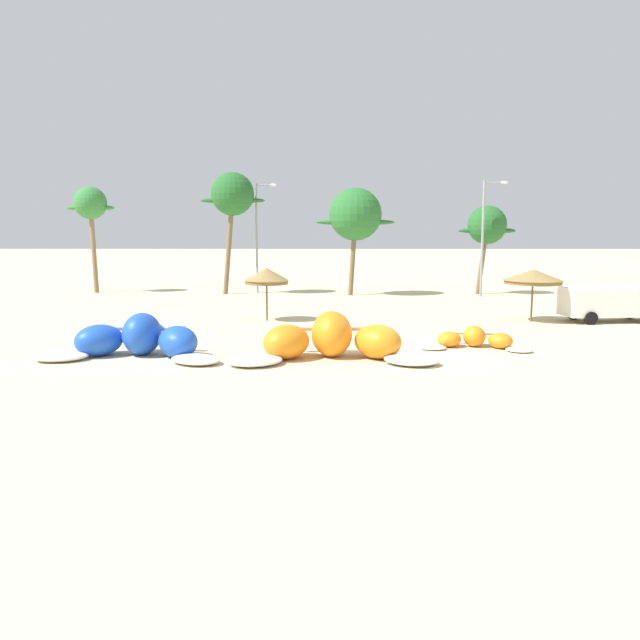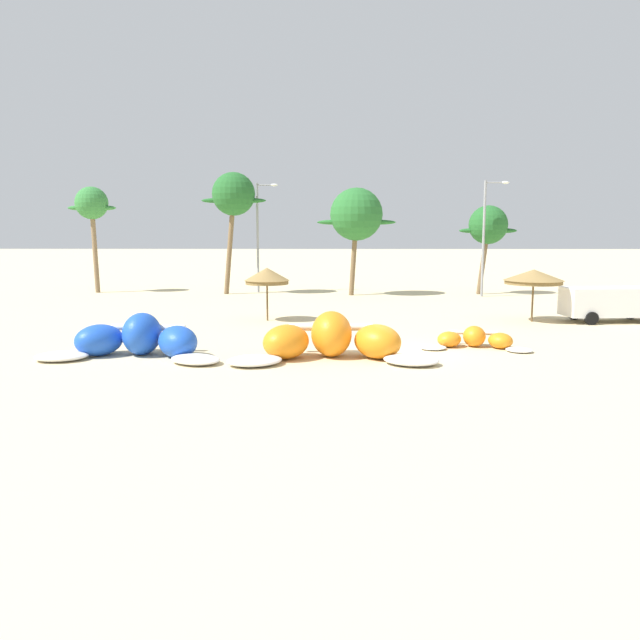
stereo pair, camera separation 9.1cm
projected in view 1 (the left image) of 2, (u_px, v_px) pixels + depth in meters
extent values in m
plane|color=beige|center=(401.00, 352.00, 25.90)|extent=(260.00, 260.00, 0.00)
ellipsoid|color=white|center=(61.00, 356.00, 24.11)|extent=(2.25, 1.87, 0.33)
ellipsoid|color=blue|center=(99.00, 340.00, 24.98)|extent=(2.37, 2.42, 1.23)
ellipsoid|color=blue|center=(142.00, 334.00, 25.17)|extent=(1.63, 2.09, 1.66)
ellipsoid|color=blue|center=(178.00, 342.00, 24.63)|extent=(2.21, 2.41, 1.23)
ellipsoid|color=white|center=(196.00, 359.00, 23.54)|extent=(2.39, 2.15, 0.33)
cylinder|color=white|center=(148.00, 328.00, 25.82)|extent=(3.06, 0.59, 0.28)
cube|color=white|center=(140.00, 335.00, 24.97)|extent=(1.17, 0.81, 0.04)
ellipsoid|color=white|center=(255.00, 360.00, 23.29)|extent=(2.48, 2.23, 0.35)
ellipsoid|color=orange|center=(286.00, 342.00, 24.39)|extent=(2.44, 2.58, 1.31)
ellipsoid|color=orange|center=(332.00, 334.00, 24.83)|extent=(1.64, 2.09, 1.77)
ellipsoid|color=orange|center=(378.00, 341.00, 24.47)|extent=(2.49, 2.58, 1.31)
ellipsoid|color=white|center=(412.00, 360.00, 23.41)|extent=(2.44, 2.14, 0.35)
cylinder|color=white|center=(331.00, 327.00, 25.52)|extent=(3.35, 0.40, 0.30)
cube|color=white|center=(332.00, 335.00, 24.63)|extent=(1.24, 0.77, 0.04)
ellipsoid|color=white|center=(433.00, 347.00, 26.34)|extent=(1.25, 1.14, 0.18)
ellipsoid|color=orange|center=(449.00, 339.00, 26.89)|extent=(1.43, 1.44, 0.65)
ellipsoid|color=orange|center=(474.00, 336.00, 26.97)|extent=(1.09, 1.21, 0.88)
ellipsoid|color=orange|center=(500.00, 341.00, 26.57)|extent=(1.33, 1.39, 0.65)
ellipsoid|color=white|center=(519.00, 350.00, 25.82)|extent=(1.40, 1.35, 0.18)
cylinder|color=white|center=(474.00, 333.00, 27.33)|extent=(2.00, 0.47, 0.18)
cube|color=white|center=(474.00, 337.00, 26.86)|extent=(0.78, 0.49, 0.04)
cylinder|color=brown|center=(267.00, 301.00, 34.49)|extent=(0.10, 0.10, 2.17)
cone|color=olive|center=(267.00, 274.00, 34.29)|extent=(2.42, 2.42, 0.69)
cylinder|color=olive|center=(267.00, 282.00, 34.36)|extent=(2.30, 2.30, 0.20)
cylinder|color=brown|center=(532.00, 301.00, 34.13)|extent=(0.10, 0.10, 2.20)
cone|color=olive|center=(533.00, 275.00, 33.93)|extent=(3.13, 3.13, 0.58)
cylinder|color=olive|center=(533.00, 282.00, 33.99)|extent=(2.98, 2.98, 0.20)
cube|color=white|center=(611.00, 301.00, 34.02)|extent=(5.23, 2.35, 1.50)
cube|color=black|center=(586.00, 297.00, 33.89)|extent=(1.42, 2.00, 0.56)
cylinder|color=black|center=(591.00, 318.00, 33.06)|extent=(0.70, 0.29, 0.68)
cylinder|color=black|center=(573.00, 313.00, 34.98)|extent=(0.70, 0.29, 0.68)
cylinder|color=black|center=(629.00, 313.00, 35.20)|extent=(0.70, 0.29, 0.68)
cylinder|color=#7F6647|center=(94.00, 248.00, 49.25)|extent=(0.52, 0.36, 6.85)
sphere|color=#337A38|center=(90.00, 203.00, 48.76)|extent=(2.47, 2.47, 2.47)
ellipsoid|color=#337A38|center=(78.00, 208.00, 48.82)|extent=(1.73, 0.50, 0.36)
ellipsoid|color=#337A38|center=(104.00, 208.00, 48.81)|extent=(1.73, 0.50, 0.36)
cylinder|color=brown|center=(229.00, 244.00, 48.13)|extent=(1.05, 0.36, 7.47)
sphere|color=#236028|center=(233.00, 194.00, 47.60)|extent=(3.21, 3.21, 3.21)
ellipsoid|color=#236028|center=(216.00, 201.00, 47.68)|extent=(2.25, 0.50, 0.36)
ellipsoid|color=#236028|center=(250.00, 201.00, 47.66)|extent=(2.25, 0.50, 0.36)
cylinder|color=brown|center=(353.00, 255.00, 47.38)|extent=(0.70, 0.36, 5.97)
sphere|color=#286B2D|center=(356.00, 214.00, 46.95)|extent=(3.86, 3.86, 3.86)
ellipsoid|color=#286B2D|center=(334.00, 222.00, 47.05)|extent=(2.70, 0.50, 0.36)
ellipsoid|color=#286B2D|center=(376.00, 222.00, 47.02)|extent=(2.70, 0.50, 0.36)
cylinder|color=brown|center=(482.00, 260.00, 48.27)|extent=(0.90, 0.36, 5.20)
sphere|color=#236028|center=(487.00, 225.00, 47.90)|extent=(2.89, 2.89, 2.89)
ellipsoid|color=#236028|center=(471.00, 231.00, 47.97)|extent=(2.02, 0.50, 0.36)
ellipsoid|color=#236028|center=(502.00, 231.00, 47.96)|extent=(2.02, 0.50, 0.36)
cylinder|color=gray|center=(257.00, 238.00, 49.41)|extent=(0.18, 0.18, 8.36)
cylinder|color=gray|center=(265.00, 185.00, 48.84)|extent=(1.31, 0.10, 0.10)
ellipsoid|color=silver|center=(273.00, 185.00, 48.83)|extent=(0.56, 0.24, 0.20)
cylinder|color=gray|center=(482.00, 239.00, 46.30)|extent=(0.18, 0.18, 8.32)
cylinder|color=gray|center=(494.00, 182.00, 45.73)|extent=(1.41, 0.10, 0.10)
ellipsoid|color=silver|center=(504.00, 182.00, 45.72)|extent=(0.56, 0.24, 0.20)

